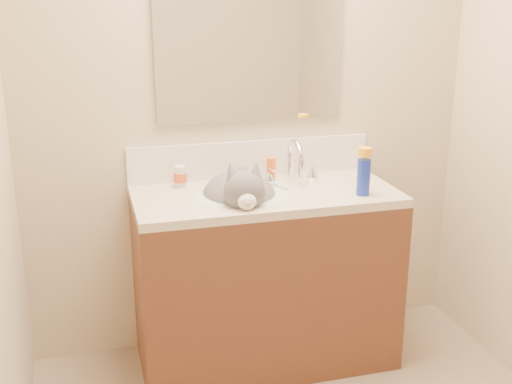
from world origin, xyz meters
TOP-DOWN VIEW (x-y plane):
  - room_shell at (0.00, 0.00)m, footprint 2.24×2.54m
  - vanity_cabinet at (0.00, 0.97)m, footprint 1.20×0.55m
  - counter_slab at (0.00, 0.97)m, footprint 1.20×0.55m
  - basin at (-0.12, 0.94)m, footprint 0.45×0.36m
  - faucet at (0.18, 1.11)m, footprint 0.28×0.20m
  - cat at (-0.12, 0.96)m, footprint 0.39×0.49m
  - backsplash at (0.00, 1.24)m, footprint 1.20×0.02m
  - mirror at (0.00, 1.24)m, footprint 0.90×0.02m
  - pill_bottle at (-0.36, 1.16)m, footprint 0.06×0.06m
  - pill_label at (-0.36, 1.16)m, footprint 0.07×0.07m
  - silver_jar at (-0.05, 1.18)m, footprint 0.06×0.06m
  - amber_bottle at (0.08, 1.16)m, footprint 0.05×0.05m
  - toothbrush at (0.07, 1.05)m, footprint 0.09×0.15m
  - toothbrush_head at (0.07, 1.05)m, footprint 0.03×0.03m
  - spray_can at (0.41, 0.82)m, footprint 0.06×0.06m
  - spray_cap at (0.41, 0.82)m, footprint 0.06×0.06m

SIDE VIEW (x-z plane):
  - vanity_cabinet at x=0.00m, z-range 0.00..0.82m
  - basin at x=-0.12m, z-range 0.72..0.86m
  - counter_slab at x=0.00m, z-range 0.82..0.86m
  - cat at x=-0.12m, z-range 0.67..1.02m
  - toothbrush at x=0.07m, z-range 0.86..0.87m
  - toothbrush_head at x=0.07m, z-range 0.86..0.88m
  - silver_jar at x=-0.05m, z-range 0.86..0.92m
  - pill_label at x=-0.36m, z-range 0.89..0.93m
  - pill_bottle at x=-0.36m, z-range 0.86..0.96m
  - amber_bottle at x=0.08m, z-range 0.86..0.97m
  - spray_can at x=0.41m, z-range 0.86..1.02m
  - faucet at x=0.18m, z-range 0.84..1.05m
  - backsplash at x=0.00m, z-range 0.86..1.04m
  - spray_cap at x=0.41m, z-range 1.04..1.08m
  - room_shell at x=0.00m, z-range 0.23..2.75m
  - mirror at x=0.00m, z-range 1.14..1.94m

